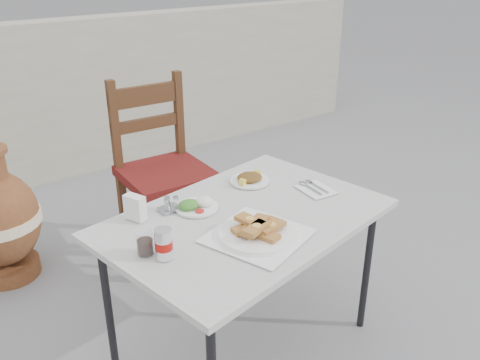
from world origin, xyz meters
TOP-DOWN VIEW (x-y plane):
  - ground at (0.00, 0.00)m, footprint 80.00×80.00m
  - cafe_table at (-0.07, 0.02)m, footprint 1.24×0.94m
  - pide_plate at (-0.14, -0.13)m, footprint 0.43×0.43m
  - salad_rice_plate at (-0.20, 0.19)m, footprint 0.18×0.18m
  - salad_chopped_plate at (0.14, 0.27)m, footprint 0.18×0.18m
  - soda_can at (-0.49, -0.05)m, footprint 0.06×0.06m
  - cola_glass at (-0.53, 0.01)m, footprint 0.06×0.06m
  - napkin_holder at (-0.44, 0.26)m, footprint 0.07×0.10m
  - condiment_caddy at (-0.30, 0.25)m, footprint 0.09×0.07m
  - cutlery_napkin at (0.32, 0.04)m, footprint 0.15×0.19m
  - chair at (0.05, 0.96)m, footprint 0.49×0.49m
  - back_wall at (0.00, 2.50)m, footprint 6.00×0.25m

SIDE VIEW (x-z plane):
  - ground at x=0.00m, z-range 0.00..0.00m
  - chair at x=0.05m, z-range 0.02..1.06m
  - back_wall at x=0.00m, z-range 0.00..1.20m
  - cafe_table at x=-0.07m, z-range 0.30..0.99m
  - cutlery_napkin at x=0.32m, z-range 0.69..0.70m
  - salad_chopped_plate at x=0.14m, z-range 0.68..0.72m
  - salad_rice_plate at x=-0.20m, z-range 0.68..0.73m
  - condiment_caddy at x=-0.30m, z-range 0.68..0.74m
  - pide_plate at x=-0.14m, z-range 0.69..0.75m
  - cola_glass at x=-0.53m, z-range 0.68..0.77m
  - napkin_holder at x=-0.44m, z-range 0.69..0.79m
  - soda_can at x=-0.49m, z-range 0.69..0.80m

